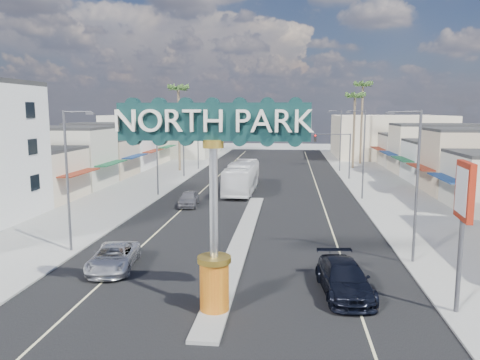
% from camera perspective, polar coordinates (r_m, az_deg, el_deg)
% --- Properties ---
extents(ground, '(160.00, 160.00, 0.00)m').
position_cam_1_polar(ground, '(48.58, 2.17, -2.16)').
color(ground, gray).
rests_on(ground, ground).
extents(road, '(20.00, 120.00, 0.01)m').
position_cam_1_polar(road, '(48.58, 2.17, -2.16)').
color(road, black).
rests_on(road, ground).
extents(median_island, '(1.30, 30.00, 0.16)m').
position_cam_1_polar(median_island, '(33.02, 0.24, -7.15)').
color(median_island, gray).
rests_on(median_island, ground).
extents(sidewalk_left, '(8.00, 120.00, 0.12)m').
position_cam_1_polar(sidewalk_left, '(51.44, -13.59, -1.73)').
color(sidewalk_left, gray).
rests_on(sidewalk_left, ground).
extents(sidewalk_right, '(8.00, 120.00, 0.12)m').
position_cam_1_polar(sidewalk_right, '(49.64, 18.53, -2.30)').
color(sidewalk_right, gray).
rests_on(sidewalk_right, ground).
extents(storefront_row_left, '(12.00, 42.00, 6.00)m').
position_cam_1_polar(storefront_row_left, '(66.74, -18.04, 2.94)').
color(storefront_row_left, beige).
rests_on(storefront_row_left, ground).
extents(storefront_row_right, '(12.00, 42.00, 6.00)m').
position_cam_1_polar(storefront_row_right, '(64.36, 24.91, 2.38)').
color(storefront_row_right, '#B7B29E').
rests_on(storefront_row_right, ground).
extents(backdrop_far_left, '(20.00, 20.00, 8.00)m').
position_cam_1_polar(backdrop_far_left, '(96.14, -9.17, 5.43)').
color(backdrop_far_left, '#B7B29E').
rests_on(backdrop_far_left, ground).
extents(backdrop_far_right, '(20.00, 20.00, 8.00)m').
position_cam_1_polar(backdrop_far_right, '(94.64, 17.60, 5.10)').
color(backdrop_far_right, beige).
rests_on(backdrop_far_right, ground).
extents(gateway_sign, '(8.20, 1.50, 9.15)m').
position_cam_1_polar(gateway_sign, '(20.11, -3.26, -0.28)').
color(gateway_sign, '#C3440F').
rests_on(gateway_sign, median_island).
extents(traffic_signal_left, '(5.09, 0.45, 6.00)m').
position_cam_1_polar(traffic_signal_left, '(63.04, -5.30, 4.19)').
color(traffic_signal_left, '#47474C').
rests_on(traffic_signal_left, ground).
extents(traffic_signal_right, '(5.09, 0.45, 6.00)m').
position_cam_1_polar(traffic_signal_right, '(62.09, 11.61, 3.98)').
color(traffic_signal_right, '#47474C').
rests_on(traffic_signal_right, ground).
extents(streetlight_l_near, '(2.03, 0.22, 9.00)m').
position_cam_1_polar(streetlight_l_near, '(31.08, -20.07, 0.73)').
color(streetlight_l_near, '#47474C').
rests_on(streetlight_l_near, ground).
extents(streetlight_l_mid, '(2.03, 0.22, 9.00)m').
position_cam_1_polar(streetlight_l_mid, '(49.71, -9.91, 3.86)').
color(streetlight_l_mid, '#47474C').
rests_on(streetlight_l_mid, ground).
extents(streetlight_l_far, '(2.03, 0.22, 9.00)m').
position_cam_1_polar(streetlight_l_far, '(71.07, -5.02, 5.32)').
color(streetlight_l_far, '#47474C').
rests_on(streetlight_l_far, ground).
extents(streetlight_r_near, '(2.03, 0.22, 9.00)m').
position_cam_1_polar(streetlight_r_near, '(28.82, 20.49, 0.13)').
color(streetlight_r_near, '#47474C').
rests_on(streetlight_r_near, ground).
extents(streetlight_r_mid, '(2.03, 0.22, 9.00)m').
position_cam_1_polar(streetlight_r_mid, '(48.33, 14.67, 3.57)').
color(streetlight_r_mid, '#47474C').
rests_on(streetlight_r_mid, ground).
extents(streetlight_r_far, '(2.03, 0.22, 9.00)m').
position_cam_1_polar(streetlight_r_far, '(70.11, 12.03, 5.12)').
color(streetlight_r_far, '#47474C').
rests_on(streetlight_r_far, ground).
extents(palm_left_far, '(2.60, 2.60, 13.10)m').
position_cam_1_polar(palm_left_far, '(69.60, -7.52, 10.51)').
color(palm_left_far, brown).
rests_on(palm_left_far, ground).
extents(palm_right_mid, '(2.60, 2.60, 12.10)m').
position_cam_1_polar(palm_right_mid, '(74.29, 13.85, 9.51)').
color(palm_right_mid, brown).
rests_on(palm_right_mid, ground).
extents(palm_right_far, '(2.60, 2.60, 14.10)m').
position_cam_1_polar(palm_right_far, '(80.56, 14.75, 10.65)').
color(palm_right_far, brown).
rests_on(palm_right_far, ground).
extents(suv_left, '(2.97, 5.31, 1.40)m').
position_cam_1_polar(suv_left, '(27.91, -15.17, -9.09)').
color(suv_left, silver).
rests_on(suv_left, ground).
extents(suv_right, '(2.81, 5.71, 1.60)m').
position_cam_1_polar(suv_right, '(24.04, 12.59, -11.64)').
color(suv_right, black).
rests_on(suv_right, ground).
extents(car_parked_left, '(2.03, 4.35, 1.44)m').
position_cam_1_polar(car_parked_left, '(44.40, -6.26, -2.28)').
color(car_parked_left, slate).
rests_on(car_parked_left, ground).
extents(city_bus, '(3.04, 11.90, 3.30)m').
position_cam_1_polar(city_bus, '(51.69, 0.22, 0.34)').
color(city_bus, white).
rests_on(city_bus, ground).
extents(bank_pylon_sign, '(0.43, 2.11, 6.71)m').
position_cam_1_polar(bank_pylon_sign, '(22.27, 25.63, -2.16)').
color(bank_pylon_sign, '#47474C').
rests_on(bank_pylon_sign, sidewalk_right).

